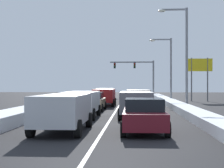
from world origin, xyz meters
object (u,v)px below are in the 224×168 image
suv_gray_right_lane_second (136,102)px  suv_silver_center_lane_nearest (63,109)px  suv_red_center_lane_fourth (104,96)px  roadside_sign_right (200,70)px  suv_black_right_lane_third (138,98)px  sedan_navy_right_lane_fifth (134,95)px  suv_white_center_lane_second (81,102)px  street_lamp_right_mid (168,64)px  suv_green_center_lane_fifth (105,94)px  sedan_tan_center_lane_third (92,101)px  traffic_light_gantry (140,71)px  street_lamp_right_near (183,49)px  sedan_charcoal_right_lane_fourth (137,98)px  sedan_maroon_right_lane_nearest (144,115)px

suv_gray_right_lane_second → suv_silver_center_lane_nearest: same height
suv_red_center_lane_fourth → roadside_sign_right: bearing=40.7°
suv_black_right_lane_third → sedan_navy_right_lane_fifth: size_ratio=1.09×
suv_red_center_lane_fourth → roadside_sign_right: size_ratio=0.89×
suv_gray_right_lane_second → suv_white_center_lane_second: 3.50m
street_lamp_right_mid → suv_green_center_lane_fifth: bearing=179.8°
sedan_navy_right_lane_fifth → suv_white_center_lane_second: size_ratio=0.92×
suv_black_right_lane_third → suv_white_center_lane_second: same height
sedan_navy_right_lane_fifth → suv_green_center_lane_fifth: 3.89m
sedan_tan_center_lane_third → suv_red_center_lane_fourth: 6.13m
suv_gray_right_lane_second → suv_white_center_lane_second: size_ratio=1.00×
traffic_light_gantry → street_lamp_right_mid: (2.94, -17.47, 0.10)m
suv_red_center_lane_fourth → suv_green_center_lane_fifth: (-0.49, 6.83, 0.00)m
suv_gray_right_lane_second → street_lamp_right_near: size_ratio=0.55×
suv_white_center_lane_second → roadside_sign_right: roadside_sign_right is taller
suv_green_center_lane_fifth → traffic_light_gantry: bearing=75.5°
suv_black_right_lane_third → traffic_light_gantry: 29.24m
suv_silver_center_lane_nearest → street_lamp_right_near: 17.59m
street_lamp_right_mid → street_lamp_right_near: bearing=-88.3°
sedan_charcoal_right_lane_fourth → suv_silver_center_lane_nearest: size_ratio=0.92×
suv_gray_right_lane_second → suv_silver_center_lane_nearest: size_ratio=1.00×
suv_white_center_lane_second → sedan_tan_center_lane_third: size_ratio=1.09×
sedan_maroon_right_lane_nearest → suv_black_right_lane_third: bearing=90.1°
suv_green_center_lane_fifth → traffic_light_gantry: traffic_light_gantry is taller
sedan_navy_right_lane_fifth → suv_silver_center_lane_nearest: bearing=-96.9°
sedan_navy_right_lane_fifth → street_lamp_right_mid: size_ratio=0.59×
suv_gray_right_lane_second → sedan_navy_right_lane_fifth: bearing=90.2°
sedan_tan_center_lane_third → traffic_light_gantry: 30.93m
suv_red_center_lane_fourth → street_lamp_right_near: (7.27, -3.20, 4.28)m
suv_red_center_lane_fourth → traffic_light_gantry: 24.85m
suv_silver_center_lane_nearest → suv_white_center_lane_second: (-0.16, 6.36, 0.00)m
suv_red_center_lane_fourth → traffic_light_gantry: bearing=80.6°
sedan_charcoal_right_lane_fourth → street_lamp_right_mid: size_ratio=0.59×
suv_black_right_lane_third → street_lamp_right_near: size_ratio=0.55×
suv_silver_center_lane_nearest → suv_green_center_lane_fifth: 25.31m
suv_white_center_lane_second → street_lamp_right_mid: (7.44, 18.91, 3.58)m
sedan_charcoal_right_lane_fourth → sedan_navy_right_lane_fifth: size_ratio=1.00×
roadside_sign_right → sedan_charcoal_right_lane_fourth: bearing=-135.3°
roadside_sign_right → suv_gray_right_lane_second: bearing=-110.7°
traffic_light_gantry → street_lamp_right_mid: 17.72m
sedan_navy_right_lane_fifth → street_lamp_right_near: bearing=-69.9°
suv_white_center_lane_second → roadside_sign_right: 24.93m
sedan_maroon_right_lane_nearest → suv_silver_center_lane_nearest: (-3.63, -0.15, 0.25)m
sedan_maroon_right_lane_nearest → street_lamp_right_mid: (3.65, 25.13, 3.83)m
sedan_navy_right_lane_fifth → street_lamp_right_near: 13.34m
suv_white_center_lane_second → suv_red_center_lane_fourth: bearing=87.8°
sedan_navy_right_lane_fifth → sedan_maroon_right_lane_nearest: bearing=-89.3°
roadside_sign_right → street_lamp_right_near: bearing=-107.2°
sedan_maroon_right_lane_nearest → suv_silver_center_lane_nearest: 3.64m
sedan_tan_center_lane_third → roadside_sign_right: 19.92m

